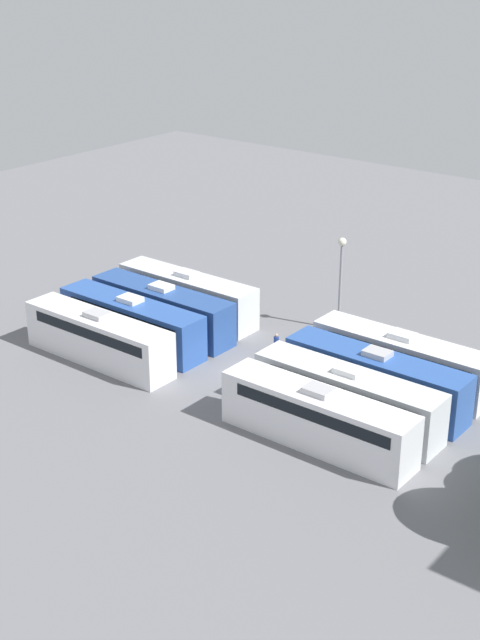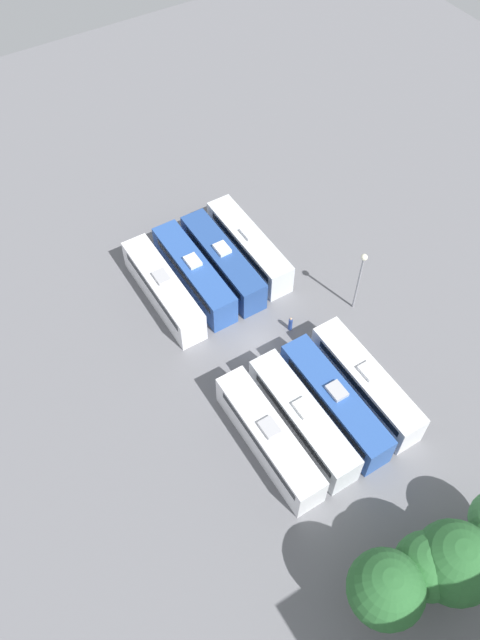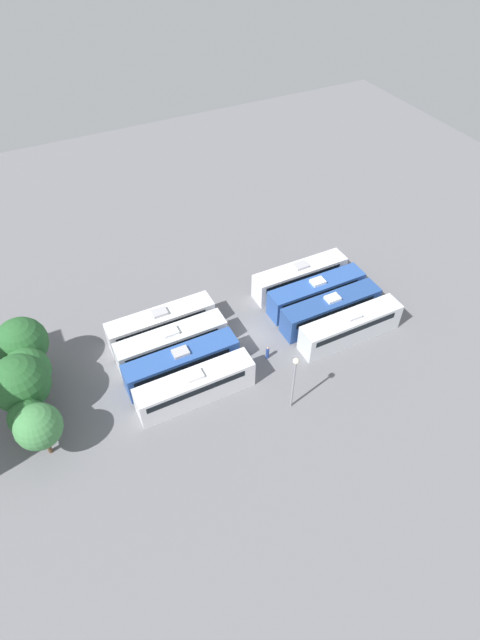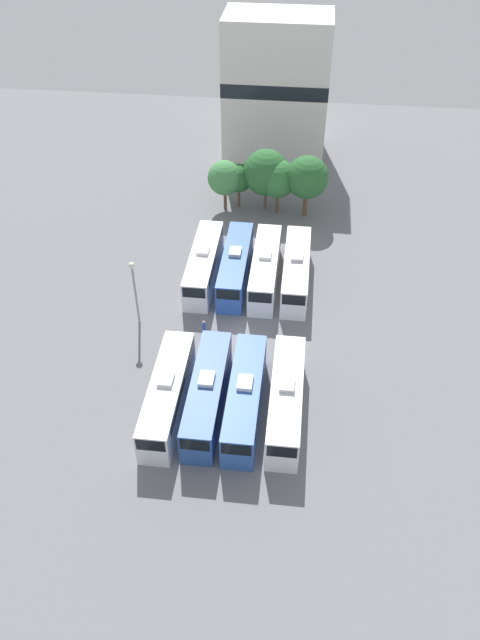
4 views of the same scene
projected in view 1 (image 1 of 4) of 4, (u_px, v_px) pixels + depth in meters
The scene contains 11 objects.
ground_plane at pixel (243, 371), 59.32m from camera, with size 116.27×116.27×0.00m, color slate.
bus_0 at pixel (188, 294), 67.33m from camera, with size 2.57×11.87×3.62m.
bus_1 at pixel (163, 308), 64.76m from camera, with size 2.57×11.87×3.62m.
bus_2 at pixel (132, 321), 62.56m from camera, with size 2.57×11.87×3.62m.
bus_3 at pixel (99, 337), 60.05m from camera, with size 2.57×11.87×3.62m.
bus_4 at pixel (401, 359), 56.88m from camera, with size 2.57×11.87×3.62m.
bus_5 at pixel (376, 378), 54.45m from camera, with size 2.57×11.87×3.62m.
bus_6 at pixel (348, 396), 52.28m from camera, with size 2.57×11.87×3.62m.
bus_7 at pixel (318, 417), 49.98m from camera, with size 2.57×11.87×3.62m.
worker_person at pixel (276, 345), 61.31m from camera, with size 0.36×0.36×1.63m.
light_pole at pixel (341, 267), 63.86m from camera, with size 0.60×0.60×7.06m.
Camera 1 is at (41.95, 32.78, 26.40)m, focal length 50.00 mm.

